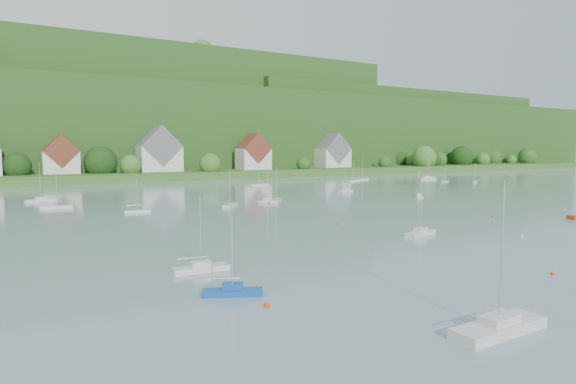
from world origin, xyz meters
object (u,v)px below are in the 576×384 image
Objects in this scene: near_sailboat_1 at (232,290)px; near_sailboat_3 at (420,232)px; near_sailboat_0 at (499,326)px; near_sailboat_6 at (201,267)px.

near_sailboat_3 is at bearing 44.49° from near_sailboat_1.
near_sailboat_0 is 34.81m from near_sailboat_3.
near_sailboat_1 is 8.35m from near_sailboat_6.
near_sailboat_1 is 0.86× the size of near_sailboat_3.
near_sailboat_1 is (-11.47, 15.88, -0.10)m from near_sailboat_0.
near_sailboat_0 is at bearing -61.26° from near_sailboat_6.
near_sailboat_3 is at bearing 51.15° from near_sailboat_0.
near_sailboat_0 is 26.64m from near_sailboat_6.
near_sailboat_0 is 19.59m from near_sailboat_1.
near_sailboat_1 is 0.90× the size of near_sailboat_6.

